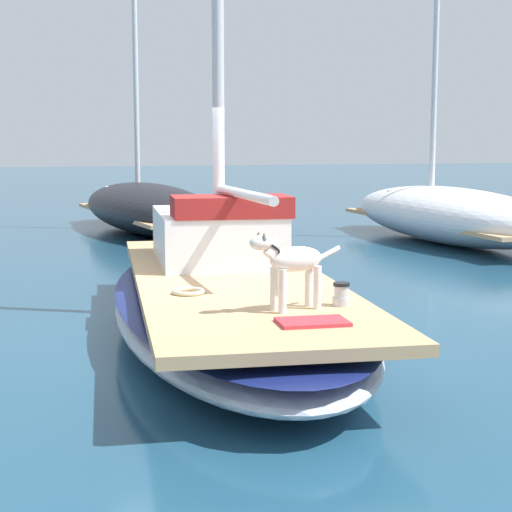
{
  "coord_description": "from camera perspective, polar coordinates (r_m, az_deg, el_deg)",
  "views": [
    {
      "loc": [
        -2.2,
        -8.64,
        2.12
      ],
      "look_at": [
        0.0,
        -1.0,
        1.01
      ],
      "focal_mm": 58.2,
      "sensor_mm": 36.0,
      "label": 1
    }
  ],
  "objects": [
    {
      "name": "moored_boat_starboard_side",
      "position": [
        17.76,
        13.1,
        2.85
      ],
      "size": [
        2.47,
        7.24,
        7.5
      ],
      "color": "white",
      "rests_on": "ground"
    },
    {
      "name": "deck_winch",
      "position": [
        7.42,
        5.88,
        -2.68
      ],
      "size": [
        0.16,
        0.16,
        0.21
      ],
      "color": "#B7B7BC",
      "rests_on": "sailboat_main"
    },
    {
      "name": "cabin_house",
      "position": [
        10.09,
        -2.68,
        1.6
      ],
      "size": [
        1.61,
        2.35,
        0.84
      ],
      "color": "silver",
      "rests_on": "sailboat_main"
    },
    {
      "name": "coiled_rope",
      "position": [
        7.99,
        -4.67,
        -2.45
      ],
      "size": [
        0.32,
        0.32,
        0.04
      ],
      "primitive_type": "torus",
      "color": "beige",
      "rests_on": "sailboat_main"
    },
    {
      "name": "moored_boat_far_astern",
      "position": [
        19.28,
        -7.5,
        3.36
      ],
      "size": [
        3.18,
        7.22,
        6.93
      ],
      "color": "black",
      "rests_on": "ground"
    },
    {
      "name": "ground_plane",
      "position": [
        9.17,
        -1.74,
        -5.43
      ],
      "size": [
        120.0,
        120.0,
        0.0
      ],
      "primitive_type": "plane",
      "color": "navy"
    },
    {
      "name": "deck_towel",
      "position": [
        6.7,
        3.9,
        -4.54
      ],
      "size": [
        0.58,
        0.4,
        0.03
      ],
      "primitive_type": "cube",
      "rotation": [
        0.0,
        0.0,
        -0.07
      ],
      "color": "#C6333D",
      "rests_on": "sailboat_main"
    },
    {
      "name": "sailboat_main",
      "position": [
        9.1,
        -1.75,
        -3.37
      ],
      "size": [
        3.21,
        7.45,
        0.66
      ],
      "color": "#B2B7C1",
      "rests_on": "ground"
    },
    {
      "name": "dog_white",
      "position": [
        7.13,
        2.46,
        -0.43
      ],
      "size": [
        0.92,
        0.36,
        0.7
      ],
      "color": "silver",
      "rests_on": "sailboat_main"
    }
  ]
}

